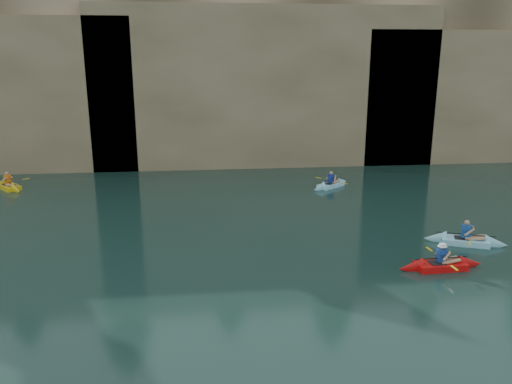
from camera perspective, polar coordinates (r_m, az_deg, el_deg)
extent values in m
plane|color=black|center=(15.06, 4.81, -14.97)|extent=(160.00, 160.00, 0.00)
cube|color=tan|center=(42.89, -2.85, 12.97)|extent=(70.00, 16.00, 12.00)
cube|color=#9D825F|center=(35.74, 1.18, 12.09)|extent=(24.00, 2.40, 11.40)
cube|color=black|center=(35.26, -8.47, 5.19)|extent=(3.50, 1.00, 3.20)
cube|color=black|center=(37.34, 13.63, 6.48)|extent=(5.00, 1.00, 4.50)
cube|color=red|center=(19.79, 20.33, -7.86)|extent=(2.55, 0.90, 0.29)
cone|color=red|center=(20.37, 23.27, -7.49)|extent=(0.92, 0.79, 0.75)
cone|color=red|center=(19.25, 17.21, -8.22)|extent=(0.92, 0.79, 0.75)
cube|color=black|center=(19.67, 19.97, -7.60)|extent=(0.57, 0.50, 0.04)
cube|color=navy|center=(19.64, 20.43, -6.80)|extent=(0.33, 0.23, 0.48)
sphere|color=tan|center=(19.52, 20.52, -5.86)|extent=(0.20, 0.20, 0.20)
cylinder|color=black|center=(19.68, 20.40, -7.09)|extent=(2.01, 0.13, 0.04)
cube|color=yellow|center=(20.41, 19.18, -6.18)|extent=(0.10, 0.42, 0.02)
cube|color=yellow|center=(18.96, 21.72, -8.07)|extent=(0.10, 0.42, 0.02)
cylinder|color=white|center=(19.51, 20.53, -5.76)|extent=(0.34, 0.34, 0.10)
cube|color=#8FDCF0|center=(22.70, 22.77, -5.16)|extent=(2.67, 1.71, 0.29)
cone|color=#8FDCF0|center=(22.89, 25.75, -5.33)|extent=(1.13, 1.07, 0.79)
cone|color=#8FDCF0|center=(22.56, 19.75, -4.98)|extent=(1.13, 1.07, 0.79)
cube|color=black|center=(22.64, 22.42, -4.87)|extent=(0.69, 0.66, 0.04)
cube|color=#1A468F|center=(22.56, 22.87, -4.16)|extent=(0.42, 0.35, 0.53)
sphere|color=tan|center=(22.45, 22.97, -3.24)|extent=(0.22, 0.22, 0.22)
cylinder|color=black|center=(22.61, 22.84, -4.49)|extent=(2.17, 0.90, 0.04)
cube|color=yellow|center=(23.61, 22.54, -3.65)|extent=(0.23, 0.42, 0.02)
cube|color=yellow|center=(21.61, 23.16, -5.40)|extent=(0.23, 0.42, 0.02)
cube|color=gold|center=(33.16, -26.43, 0.57)|extent=(2.21, 2.40, 0.29)
cone|color=gold|center=(32.10, -25.70, 0.22)|extent=(1.16, 1.17, 0.79)
cone|color=gold|center=(34.22, -27.11, 0.89)|extent=(1.16, 1.17, 0.79)
cube|color=black|center=(33.27, -26.54, 0.80)|extent=(0.73, 0.74, 0.04)
cube|color=orange|center=(33.07, -26.51, 1.27)|extent=(0.41, 0.42, 0.53)
sphere|color=tan|center=(32.99, -26.59, 1.91)|extent=(0.22, 0.22, 0.22)
cylinder|color=black|center=(33.10, -26.48, 1.04)|extent=(1.53, 1.80, 0.04)
cube|color=yellow|center=(33.46, -24.79, 1.38)|extent=(0.37, 0.33, 0.02)
cube|color=#98E8FF|center=(30.47, 8.54, 0.82)|extent=(2.39, 2.08, 0.27)
cone|color=#98E8FF|center=(31.36, 9.83, 1.17)|extent=(1.13, 1.10, 0.73)
cone|color=#98E8FF|center=(29.59, 7.18, 0.44)|extent=(1.13, 1.10, 0.73)
cube|color=black|center=(30.33, 8.38, 0.96)|extent=(0.71, 0.70, 0.04)
cube|color=navy|center=(30.38, 8.57, 1.52)|extent=(0.39, 0.37, 0.49)
sphere|color=tan|center=(30.30, 8.60, 2.16)|extent=(0.20, 0.20, 0.20)
cylinder|color=black|center=(30.40, 8.56, 1.32)|extent=(1.73, 1.34, 0.04)
cube|color=yellow|center=(30.99, 7.14, 1.63)|extent=(0.32, 0.38, 0.02)
cube|color=yellow|center=(29.84, 10.04, 0.99)|extent=(0.32, 0.38, 0.02)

